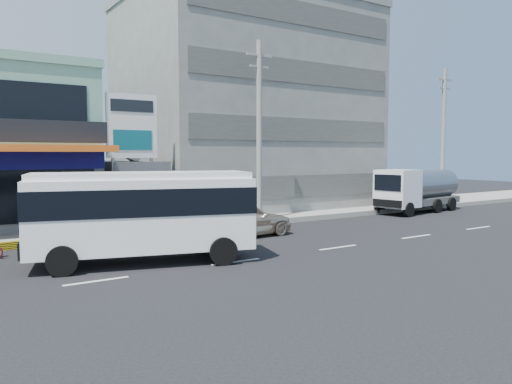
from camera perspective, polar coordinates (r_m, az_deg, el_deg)
ground at (r=18.25m, az=-2.33°, el=-7.98°), size 120.00×120.00×0.00m
sidewalk at (r=28.79m, az=-3.63°, el=-3.12°), size 70.00×5.00×0.30m
concrete_building at (r=35.98m, az=-1.12°, el=9.31°), size 16.00×12.00×14.00m
gap_structure at (r=28.85m, az=-14.80°, el=-0.05°), size 3.00×6.00×3.50m
satellite_dish at (r=27.83m, az=-14.21°, el=3.57°), size 1.50×1.50×0.15m
billboard at (r=25.98m, az=-13.99°, el=6.51°), size 2.60×0.18×6.90m
utility_pole_near at (r=27.32m, az=0.37°, el=6.99°), size 1.60×0.30×10.00m
utility_pole_far at (r=38.60m, az=20.59°, el=5.95°), size 1.60×0.30×10.00m
minibus at (r=18.20m, az=-12.84°, el=-1.92°), size 8.15×4.51×3.25m
sedan at (r=23.43m, az=-1.47°, el=-3.15°), size 5.04×2.38×1.67m
tanker_truck at (r=34.94m, az=17.89°, el=0.31°), size 7.56×3.18×2.89m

